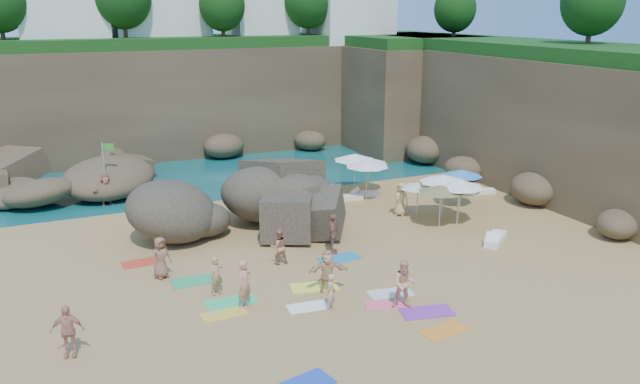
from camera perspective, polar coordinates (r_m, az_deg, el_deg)
name	(u,v)px	position (r m, az deg, el deg)	size (l,w,h in m)	color
ground	(307,256)	(28.44, -1.19, -5.90)	(120.00, 120.00, 0.00)	tan
seawater	(172,137)	(56.23, -13.34, 4.88)	(120.00, 120.00, 0.00)	#0C4751
cliff_back	(207,97)	(51.19, -10.30, 8.50)	(44.00, 8.00, 8.00)	brown
cliff_right	(521,115)	(44.07, 17.88, 6.74)	(8.00, 30.00, 8.00)	brown
cliff_corner	(401,95)	(52.41, 7.41, 8.80)	(10.00, 12.00, 8.00)	brown
rock_promontory	(38,193)	(41.65, -24.39, -0.12)	(12.00, 7.00, 2.00)	brown
clifftop_buildings	(212,3)	(51.75, -9.87, 16.65)	(28.48, 9.48, 7.00)	white
clifftop_trees	(260,2)	(46.27, -5.53, 16.89)	(35.60, 23.82, 4.40)	#11380F
rock_outcrop	(249,227)	(32.30, -6.55, -3.23)	(8.30, 6.22, 3.32)	brown
flag_pole	(106,164)	(37.90, -18.98, 2.44)	(0.67, 0.24, 3.49)	silver
parasol_0	(259,177)	(34.94, -5.62, 1.41)	(2.08, 2.08, 1.96)	silver
parasol_1	(367,163)	(36.23, 4.33, 2.63)	(2.54, 2.54, 2.40)	silver
parasol_2	(369,160)	(37.94, 4.49, 2.89)	(2.26, 2.26, 2.14)	silver
parasol_3	(355,157)	(37.68, 3.20, 3.21)	(2.55, 2.55, 2.41)	silver
parasol_5	(418,185)	(33.67, 8.95, 0.62)	(2.01, 2.01, 1.90)	silver
parasol_6	(441,189)	(32.18, 11.01, 0.30)	(2.35, 2.35, 2.22)	silver
parasol_8	(460,188)	(33.18, 12.67, 0.33)	(2.12, 2.12, 2.00)	silver
parasol_9	(459,183)	(32.70, 12.62, 0.77)	(2.54, 2.54, 2.40)	silver
parasol_10	(462,173)	(35.76, 12.87, 1.72)	(2.28, 2.28, 2.16)	silver
parasol_11	(444,178)	(33.43, 11.24, 1.23)	(2.56, 2.56, 2.42)	silver
lounger_0	(348,198)	(36.67, 2.55, -0.51)	(1.78, 0.59, 0.28)	white
lounger_1	(365,194)	(37.48, 4.13, -0.17)	(1.71, 0.57, 0.27)	white
lounger_2	(323,189)	(38.47, 0.24, 0.31)	(1.76, 0.59, 0.27)	white
lounger_3	(293,237)	(30.33, -2.50, -4.15)	(1.92, 0.64, 0.30)	white
lounger_4	(481,191)	(39.18, 14.52, 0.07)	(1.67, 0.56, 0.26)	white
lounger_5	(496,239)	(31.24, 15.75, -4.15)	(2.00, 0.67, 0.31)	white
towel_2	(445,331)	(22.66, 11.34, -12.32)	(1.67, 0.84, 0.03)	orange
towel_3	(231,302)	(24.45, -8.16, -9.91)	(1.93, 0.96, 0.03)	#38C578
towel_4	(314,287)	(25.42, -0.52, -8.66)	(1.88, 0.94, 0.03)	#FFF643
towel_5	(308,307)	(23.85, -1.09, -10.45)	(1.56, 0.78, 0.03)	white
towel_6	(427,312)	(23.79, 9.74, -10.77)	(1.94, 0.97, 0.03)	purple
towel_7	(143,262)	(28.81, -15.91, -6.22)	(1.77, 0.88, 0.03)	red
towel_8	(339,259)	(28.16, 1.77, -6.10)	(1.84, 0.92, 0.03)	#237ABB
towel_9	(386,305)	(24.08, 6.07, -10.26)	(1.57, 0.79, 0.03)	#FB617C
towel_11	(195,281)	(26.47, -11.36, -7.95)	(1.93, 0.97, 0.03)	#2EA15F
towel_12	(224,314)	(23.60, -8.79, -10.96)	(1.63, 0.81, 0.03)	gold
towel_13	(391,293)	(25.05, 6.47, -9.18)	(1.76, 0.88, 0.03)	silver
person_stand_0	(245,284)	(23.60, -6.90, -8.37)	(0.69, 0.45, 1.89)	tan
person_stand_1	(279,247)	(27.42, -3.78, -5.00)	(0.78, 0.61, 1.60)	#B27559
person_stand_2	(262,187)	(35.94, -5.35, 0.43)	(1.22, 0.51, 1.90)	#DEA27E
person_stand_3	(333,234)	(28.48, 1.17, -3.84)	(1.10, 0.46, 1.87)	#955A4A
person_stand_4	(400,199)	(33.93, 7.34, -0.66)	(0.90, 0.49, 1.84)	#DAAF72
person_stand_5	(106,190)	(37.44, -18.96, 0.20)	(1.71, 0.49, 1.84)	#BA705D
person_stand_6	(330,292)	(23.31, 0.94, -9.16)	(0.53, 0.35, 1.45)	#E1A480
person_lie_1	(70,350)	(22.24, -21.90, -13.26)	(1.03, 1.76, 0.43)	tan
person_lie_2	(162,273)	(26.99, -14.25, -7.15)	(0.86, 1.75, 0.47)	#8A5645
person_lie_3	(327,286)	(25.03, 0.68, -8.55)	(1.57, 1.69, 0.45)	tan
person_lie_4	(217,290)	(25.07, -9.38, -8.85)	(0.56, 1.53, 0.37)	tan
person_lie_5	(404,299)	(23.86, 7.69, -9.68)	(0.91, 1.86, 0.71)	#E7A283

